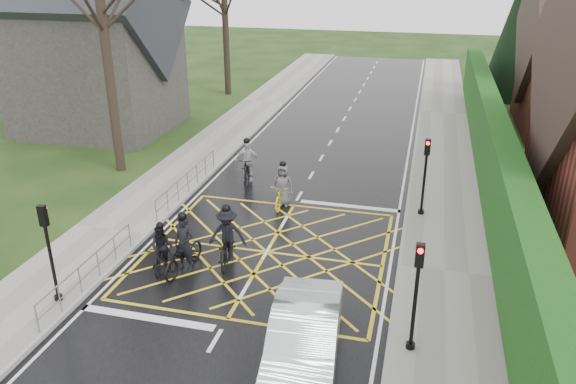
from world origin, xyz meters
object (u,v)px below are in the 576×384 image
at_px(cyclist_mid, 227,241).
at_px(car, 304,340).
at_px(cyclist_back, 161,252).
at_px(cyclist_lead, 282,190).
at_px(cyclist_front, 247,165).
at_px(cyclist_rear, 184,252).

relative_size(cyclist_mid, car, 0.47).
height_order(cyclist_back, cyclist_lead, cyclist_lead).
distance_m(cyclist_front, car, 12.65).
relative_size(cyclist_front, cyclist_lead, 1.06).
height_order(cyclist_mid, car, cyclist_mid).
relative_size(cyclist_rear, cyclist_lead, 1.12).
distance_m(cyclist_mid, cyclist_front, 7.21).
relative_size(cyclist_front, car, 0.44).
bearing_deg(cyclist_lead, cyclist_rear, -108.15).
bearing_deg(cyclist_lead, car, -73.05).
xyz_separation_m(cyclist_rear, cyclist_front, (-0.44, 7.96, 0.07)).
distance_m(cyclist_front, cyclist_lead, 3.16).
distance_m(cyclist_rear, cyclist_front, 7.97).
distance_m(cyclist_back, cyclist_front, 8.03).
distance_m(cyclist_rear, cyclist_back, 0.77).
relative_size(cyclist_lead, car, 0.41).
relative_size(cyclist_rear, cyclist_back, 1.29).
xyz_separation_m(cyclist_back, cyclist_mid, (1.91, 1.00, 0.13)).
xyz_separation_m(cyclist_back, car, (5.54, -3.50, 0.16)).
height_order(cyclist_rear, cyclist_front, cyclist_rear).
relative_size(cyclist_back, cyclist_lead, 0.87).
height_order(cyclist_mid, cyclist_lead, cyclist_mid).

